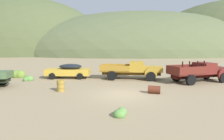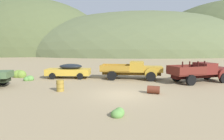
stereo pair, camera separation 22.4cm
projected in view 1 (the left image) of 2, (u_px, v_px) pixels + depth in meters
The scene contains 13 objects.
ground_plane at pixel (122, 95), 13.91m from camera, with size 300.00×300.00×0.00m, color #998460.
hill_far_right at pixel (30, 54), 83.83m from camera, with size 70.23×54.71×46.89m, color #4C5633.
hill_far_left at pixel (144, 53), 87.33m from camera, with size 113.89×70.61×36.04m, color #56603D.
car_faded_yellow at pixel (67, 71), 20.92m from camera, with size 5.20×2.52×1.57m.
truck_mustard at pixel (136, 70), 20.20m from camera, with size 6.69×3.58×1.89m.
truck_oxblood at pixel (203, 72), 18.73m from camera, with size 6.43×3.24×2.16m.
oil_drum_tipped at pixel (154, 90), 14.20m from camera, with size 1.05×0.89×0.58m.
oil_drum_spare at pixel (61, 86), 14.83m from camera, with size 0.61×0.61×0.89m.
bush_front_left at pixel (120, 113), 9.62m from camera, with size 0.72×0.68×0.55m.
bush_near_barrel at pixel (128, 72), 23.96m from camera, with size 0.84×0.83×0.79m.
bush_back_edge at pixel (19, 75), 21.49m from camera, with size 1.56×1.48×1.04m.
bush_between_trucks at pixel (206, 73), 22.68m from camera, with size 1.34×1.17×1.25m.
bush_lone_scrub at pixel (28, 79), 19.31m from camera, with size 0.98×0.78×0.67m.
Camera 1 is at (-2.41, -13.38, 3.53)m, focal length 30.68 mm.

